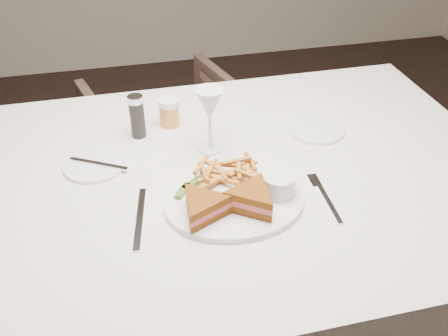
% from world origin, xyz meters
% --- Properties ---
extents(table, '(1.48, 0.99, 0.75)m').
position_xyz_m(table, '(0.15, 0.12, 0.38)').
color(table, silver).
rests_on(table, ground).
extents(chair_far, '(0.74, 0.71, 0.63)m').
position_xyz_m(chair_far, '(0.12, 0.97, 0.31)').
color(chair_far, '#4D392F').
rests_on(chair_far, ground).
extents(table_setting, '(0.77, 0.63, 0.18)m').
position_xyz_m(table_setting, '(0.14, 0.08, 0.79)').
color(table_setting, white).
rests_on(table_setting, table).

